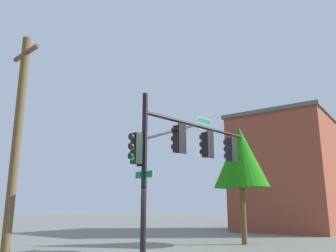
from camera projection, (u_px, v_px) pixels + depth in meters
name	position (u px, v px, depth m)	size (l,w,h in m)	color
signal_pole_assembly	(183.00, 150.00, 13.87)	(7.07, 1.54, 6.05)	black
utility_pole	(17.00, 141.00, 11.75)	(0.34, 1.80, 7.99)	brown
tree_mid	(241.00, 157.00, 18.46)	(2.95, 2.95, 6.15)	brown
brick_building	(286.00, 173.00, 27.49)	(7.57, 7.42, 9.09)	brown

